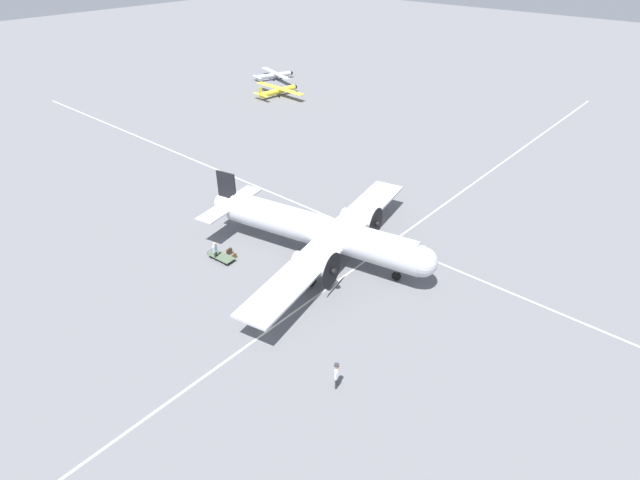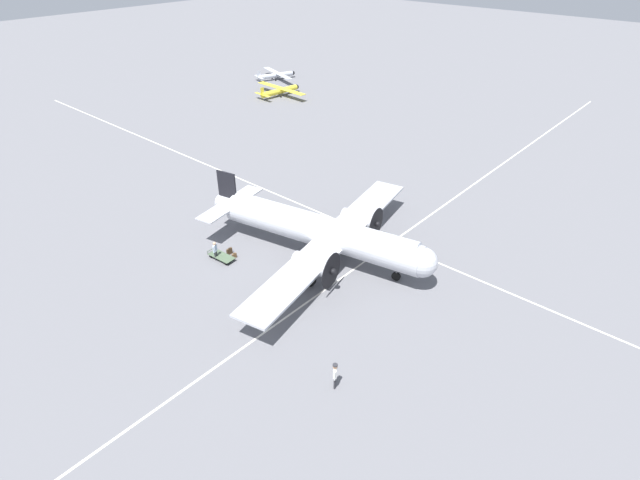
% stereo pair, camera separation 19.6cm
% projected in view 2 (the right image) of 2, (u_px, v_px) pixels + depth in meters
% --- Properties ---
extents(ground_plane, '(300.00, 300.00, 0.00)m').
position_uv_depth(ground_plane, '(320.00, 256.00, 40.79)').
color(ground_plane, slate).
extents(apron_line_eastwest, '(120.00, 0.16, 0.01)m').
position_uv_depth(apron_line_eastwest, '(351.00, 271.00, 38.98)').
color(apron_line_eastwest, silver).
rests_on(apron_line_eastwest, ground_plane).
extents(apron_line_northsouth, '(0.16, 120.00, 0.01)m').
position_uv_depth(apron_line_northsouth, '(361.00, 230.00, 44.30)').
color(apron_line_northsouth, silver).
rests_on(apron_line_northsouth, ground_plane).
extents(airliner_main, '(22.75, 19.78, 5.42)m').
position_uv_depth(airliner_main, '(324.00, 232.00, 39.36)').
color(airliner_main, silver).
rests_on(airliner_main, ground_plane).
extents(crew_foreground, '(0.53, 0.42, 1.82)m').
position_uv_depth(crew_foreground, '(335.00, 373.00, 28.53)').
color(crew_foreground, '#2D2D33').
rests_on(crew_foreground, ground_plane).
extents(passenger_boarding, '(0.54, 0.31, 1.66)m').
position_uv_depth(passenger_boarding, '(215.00, 249.00, 39.83)').
color(passenger_boarding, '#2D2D33').
rests_on(passenger_boarding, ground_plane).
extents(suitcase_near_door, '(0.52, 0.15, 0.58)m').
position_uv_depth(suitcase_near_door, '(229.00, 251.00, 40.88)').
color(suitcase_near_door, '#47331E').
rests_on(suitcase_near_door, ground_plane).
extents(suitcase_upright_spare, '(0.39, 0.16, 0.47)m').
position_uv_depth(suitcase_upright_spare, '(234.00, 256.00, 40.43)').
color(suitcase_upright_spare, brown).
rests_on(suitcase_upright_spare, ground_plane).
extents(baggage_cart, '(1.16, 2.34, 0.56)m').
position_uv_depth(baggage_cart, '(221.00, 256.00, 40.25)').
color(baggage_cart, '#4C6047').
rests_on(baggage_cart, ground_plane).
extents(light_aircraft_distant, '(7.35, 9.57, 1.90)m').
position_uv_depth(light_aircraft_distant, '(277.00, 75.00, 88.05)').
color(light_aircraft_distant, '#B7BCC6').
rests_on(light_aircraft_distant, ground_plane).
extents(light_aircraft_taxiing, '(7.86, 10.57, 2.02)m').
position_uv_depth(light_aircraft_taxiing, '(281.00, 91.00, 79.44)').
color(light_aircraft_taxiing, yellow).
rests_on(light_aircraft_taxiing, ground_plane).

